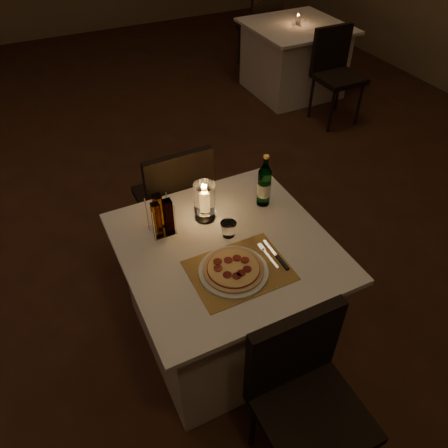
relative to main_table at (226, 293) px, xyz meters
name	(u,v)px	position (x,y,z in m)	size (l,w,h in m)	color
floor	(149,264)	(-0.23, 0.75, -0.38)	(8.00, 10.00, 0.02)	#442516
main_table	(226,293)	(0.00, 0.00, 0.00)	(1.00, 1.00, 0.74)	white
chair_near	(303,388)	(0.00, -0.71, 0.18)	(0.42, 0.42, 0.90)	black
chair_far	(175,195)	(0.00, 0.71, 0.18)	(0.42, 0.42, 0.90)	black
placemat	(239,270)	(-0.02, -0.18, 0.37)	(0.45, 0.34, 0.00)	#B5863F
plate	(233,271)	(-0.05, -0.18, 0.38)	(0.32, 0.32, 0.01)	white
pizza	(233,269)	(-0.05, -0.18, 0.39)	(0.28, 0.28, 0.02)	#D8B77F
fork	(267,254)	(0.15, -0.15, 0.37)	(0.02, 0.18, 0.00)	silver
knife	(280,259)	(0.18, -0.21, 0.37)	(0.02, 0.22, 0.01)	black
tumbler	(228,229)	(0.04, 0.06, 0.41)	(0.08, 0.08, 0.08)	white
water_bottle	(264,185)	(0.32, 0.20, 0.49)	(0.07, 0.07, 0.30)	#509554
hurricane_candle	(204,199)	(-0.01, 0.23, 0.49)	(0.11, 0.11, 0.21)	white
cruet_caddy	(161,217)	(-0.24, 0.22, 0.46)	(0.12, 0.12, 0.21)	white
neighbor_table_right	(293,59)	(2.16, 2.66, 0.00)	(1.00, 1.00, 0.74)	white
neighbor_chair_ra	(335,66)	(2.16, 1.94, 0.18)	(0.42, 0.42, 0.90)	black
neighbor_chair_rb	(262,24)	(2.16, 3.37, 0.18)	(0.42, 0.42, 0.90)	black
neighbor_candle_right	(298,20)	(2.16, 2.66, 0.41)	(0.03, 0.03, 0.11)	white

